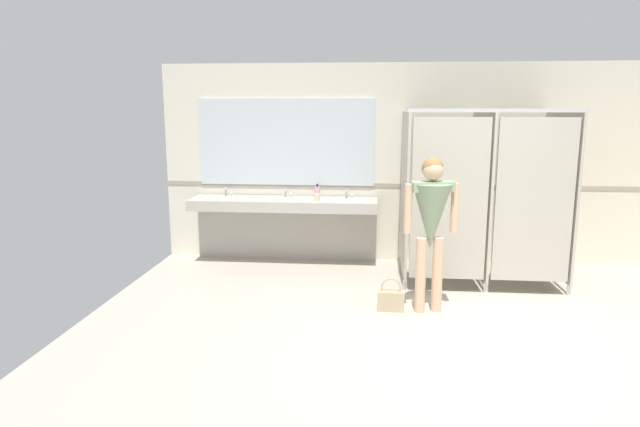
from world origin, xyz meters
TOP-DOWN VIEW (x-y plane):
  - ground_plane at (0.00, 0.00)m, footprint 7.78×6.52m
  - wall_back at (0.00, 3.02)m, footprint 7.78×0.12m
  - wall_back_tile_band at (0.00, 2.96)m, footprint 7.78×0.01m
  - vanity_counter at (-2.18, 2.74)m, footprint 2.52×0.58m
  - mirror_panel at (-2.18, 2.95)m, footprint 2.42×0.02m
  - bathroom_stalls at (0.34, 2.07)m, footprint 1.91×1.36m
  - person_standing at (-0.39, 0.98)m, footprint 0.56×0.48m
  - handbag at (-0.78, 0.96)m, footprint 0.28×0.12m
  - soap_dispenser at (-1.74, 2.83)m, footprint 0.07×0.07m
  - paper_cup at (-1.71, 2.55)m, footprint 0.07×0.07m
  - floor_drain_cover at (-0.17, -0.88)m, footprint 0.14×0.14m

SIDE VIEW (x-z plane):
  - ground_plane at x=0.00m, z-range -0.10..0.00m
  - floor_drain_cover at x=-0.17m, z-range 0.00..0.01m
  - handbag at x=-0.78m, z-range -0.06..0.30m
  - vanity_counter at x=-2.18m, z-range 0.15..1.16m
  - paper_cup at x=-1.71m, z-range 0.89..0.99m
  - soap_dispenser at x=-1.74m, z-range 0.88..1.06m
  - person_standing at x=-0.39m, z-range 0.21..1.83m
  - wall_back_tile_band at x=0.00m, z-range 1.02..1.08m
  - bathroom_stalls at x=0.34m, z-range 0.05..2.14m
  - wall_back at x=0.00m, z-range 0.00..2.69m
  - mirror_panel at x=-2.18m, z-range 1.04..2.22m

